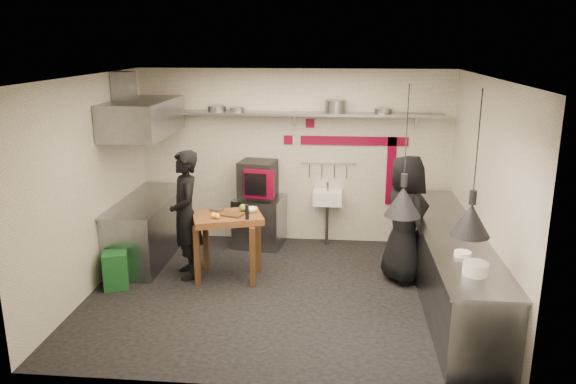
# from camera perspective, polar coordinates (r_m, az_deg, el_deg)

# --- Properties ---
(floor) EXTENTS (5.00, 5.00, 0.00)m
(floor) POSITION_cam_1_polar(r_m,az_deg,el_deg) (7.53, -0.70, -10.17)
(floor) COLOR black
(floor) RESTS_ON ground
(ceiling) EXTENTS (5.00, 5.00, 0.00)m
(ceiling) POSITION_cam_1_polar(r_m,az_deg,el_deg) (6.82, -0.77, 11.61)
(ceiling) COLOR beige
(ceiling) RESTS_ON floor
(wall_back) EXTENTS (5.00, 0.04, 2.80)m
(wall_back) POSITION_cam_1_polar(r_m,az_deg,el_deg) (9.08, 0.66, 3.60)
(wall_back) COLOR beige
(wall_back) RESTS_ON floor
(wall_front) EXTENTS (5.00, 0.04, 2.80)m
(wall_front) POSITION_cam_1_polar(r_m,az_deg,el_deg) (5.07, -3.24, -5.98)
(wall_front) COLOR beige
(wall_front) RESTS_ON floor
(wall_left) EXTENTS (0.04, 4.20, 2.80)m
(wall_left) POSITION_cam_1_polar(r_m,az_deg,el_deg) (7.72, -19.53, 0.61)
(wall_left) COLOR beige
(wall_left) RESTS_ON floor
(wall_right) EXTENTS (0.04, 4.20, 2.80)m
(wall_right) POSITION_cam_1_polar(r_m,az_deg,el_deg) (7.23, 19.37, -0.31)
(wall_right) COLOR beige
(wall_right) RESTS_ON floor
(red_band_horiz) EXTENTS (1.70, 0.02, 0.14)m
(red_band_horiz) POSITION_cam_1_polar(r_m,az_deg,el_deg) (8.99, 6.73, 5.18)
(red_band_horiz) COLOR maroon
(red_band_horiz) RESTS_ON wall_back
(red_band_vert) EXTENTS (0.14, 0.02, 1.10)m
(red_band_vert) POSITION_cam_1_polar(r_m,az_deg,el_deg) (9.12, 10.41, 2.10)
(red_band_vert) COLOR maroon
(red_band_vert) RESTS_ON wall_back
(red_tile_a) EXTENTS (0.14, 0.02, 0.14)m
(red_tile_a) POSITION_cam_1_polar(r_m,az_deg,el_deg) (8.95, 2.27, 6.99)
(red_tile_a) COLOR maroon
(red_tile_a) RESTS_ON wall_back
(red_tile_b) EXTENTS (0.14, 0.02, 0.14)m
(red_tile_b) POSITION_cam_1_polar(r_m,az_deg,el_deg) (9.02, 0.02, 5.32)
(red_tile_b) COLOR maroon
(red_tile_b) RESTS_ON wall_back
(back_shelf) EXTENTS (4.60, 0.34, 0.04)m
(back_shelf) POSITION_cam_1_polar(r_m,az_deg,el_deg) (8.79, 0.58, 7.96)
(back_shelf) COLOR slate
(back_shelf) RESTS_ON wall_back
(shelf_bracket_left) EXTENTS (0.04, 0.06, 0.24)m
(shelf_bracket_left) POSITION_cam_1_polar(r_m,az_deg,el_deg) (9.30, -11.20, 7.45)
(shelf_bracket_left) COLOR slate
(shelf_bracket_left) RESTS_ON wall_back
(shelf_bracket_mid) EXTENTS (0.04, 0.06, 0.24)m
(shelf_bracket_mid) POSITION_cam_1_polar(r_m,az_deg,el_deg) (8.95, 0.66, 7.45)
(shelf_bracket_mid) COLOR slate
(shelf_bracket_mid) RESTS_ON wall_back
(shelf_bracket_right) EXTENTS (0.04, 0.06, 0.24)m
(shelf_bracket_right) POSITION_cam_1_polar(r_m,az_deg,el_deg) (9.00, 12.90, 7.11)
(shelf_bracket_right) COLOR slate
(shelf_bracket_right) RESTS_ON wall_back
(pan_far_left) EXTENTS (0.37, 0.37, 0.09)m
(pan_far_left) POSITION_cam_1_polar(r_m,az_deg,el_deg) (8.96, -7.23, 8.40)
(pan_far_left) COLOR slate
(pan_far_left) RESTS_ON back_shelf
(pan_mid_left) EXTENTS (0.31, 0.31, 0.07)m
(pan_mid_left) POSITION_cam_1_polar(r_m,az_deg,el_deg) (8.90, -5.19, 8.35)
(pan_mid_left) COLOR slate
(pan_mid_left) RESTS_ON back_shelf
(stock_pot) EXTENTS (0.34, 0.34, 0.20)m
(stock_pot) POSITION_cam_1_polar(r_m,az_deg,el_deg) (8.75, 4.84, 8.67)
(stock_pot) COLOR slate
(stock_pot) RESTS_ON back_shelf
(pan_right) EXTENTS (0.34, 0.34, 0.08)m
(pan_right) POSITION_cam_1_polar(r_m,az_deg,el_deg) (8.78, 9.65, 8.14)
(pan_right) COLOR slate
(pan_right) RESTS_ON back_shelf
(oven_stand) EXTENTS (0.83, 0.77, 0.80)m
(oven_stand) POSITION_cam_1_polar(r_m,az_deg,el_deg) (9.07, -2.89, -2.98)
(oven_stand) COLOR slate
(oven_stand) RESTS_ON floor
(combi_oven) EXTENTS (0.62, 0.59, 0.58)m
(combi_oven) POSITION_cam_1_polar(r_m,az_deg,el_deg) (8.93, -3.08, 1.34)
(combi_oven) COLOR black
(combi_oven) RESTS_ON oven_stand
(oven_door) EXTENTS (0.48, 0.10, 0.46)m
(oven_door) POSITION_cam_1_polar(r_m,az_deg,el_deg) (8.61, -2.97, 0.80)
(oven_door) COLOR maroon
(oven_door) RESTS_ON combi_oven
(oven_glass) EXTENTS (0.34, 0.06, 0.34)m
(oven_glass) POSITION_cam_1_polar(r_m,az_deg,el_deg) (8.59, -3.34, 0.78)
(oven_glass) COLOR black
(oven_glass) RESTS_ON oven_door
(hand_sink) EXTENTS (0.46, 0.34, 0.22)m
(hand_sink) POSITION_cam_1_polar(r_m,az_deg,el_deg) (9.03, 4.03, -0.56)
(hand_sink) COLOR white
(hand_sink) RESTS_ON wall_back
(sink_tap) EXTENTS (0.03, 0.03, 0.14)m
(sink_tap) POSITION_cam_1_polar(r_m,az_deg,el_deg) (8.98, 4.06, 0.54)
(sink_tap) COLOR slate
(sink_tap) RESTS_ON hand_sink
(sink_drain) EXTENTS (0.06, 0.06, 0.66)m
(sink_drain) POSITION_cam_1_polar(r_m,az_deg,el_deg) (9.12, 3.98, -3.29)
(sink_drain) COLOR slate
(sink_drain) RESTS_ON floor
(utensil_rail) EXTENTS (0.90, 0.02, 0.02)m
(utensil_rail) POSITION_cam_1_polar(r_m,az_deg,el_deg) (9.03, 4.12, 2.97)
(utensil_rail) COLOR slate
(utensil_rail) RESTS_ON wall_back
(counter_right) EXTENTS (0.70, 3.80, 0.90)m
(counter_right) POSITION_cam_1_polar(r_m,az_deg,el_deg) (7.46, 16.10, -7.30)
(counter_right) COLOR slate
(counter_right) RESTS_ON floor
(counter_right_top) EXTENTS (0.76, 3.90, 0.03)m
(counter_right_top) POSITION_cam_1_polar(r_m,az_deg,el_deg) (7.29, 16.36, -3.92)
(counter_right_top) COLOR slate
(counter_right_top) RESTS_ON counter_right
(plate_stack) EXTENTS (0.33, 0.33, 0.13)m
(plate_stack) POSITION_cam_1_polar(r_m,az_deg,el_deg) (6.02, 18.51, -7.40)
(plate_stack) COLOR white
(plate_stack) RESTS_ON counter_right_top
(small_bowl_right) EXTENTS (0.23, 0.23, 0.05)m
(small_bowl_right) POSITION_cam_1_polar(r_m,az_deg,el_deg) (6.49, 17.32, -6.01)
(small_bowl_right) COLOR white
(small_bowl_right) RESTS_ON counter_right_top
(counter_left) EXTENTS (0.70, 1.90, 0.90)m
(counter_left) POSITION_cam_1_polar(r_m,az_deg,el_deg) (8.78, -14.10, -3.72)
(counter_left) COLOR slate
(counter_left) RESTS_ON floor
(counter_left_top) EXTENTS (0.76, 2.00, 0.03)m
(counter_left_top) POSITION_cam_1_polar(r_m,az_deg,el_deg) (8.64, -14.29, -0.80)
(counter_left_top) COLOR slate
(counter_left_top) RESTS_ON counter_left
(extractor_hood) EXTENTS (0.78, 1.60, 0.50)m
(extractor_hood) POSITION_cam_1_polar(r_m,az_deg,el_deg) (8.38, -14.52, 7.34)
(extractor_hood) COLOR slate
(extractor_hood) RESTS_ON ceiling
(hood_duct) EXTENTS (0.28, 0.28, 0.50)m
(hood_duct) POSITION_cam_1_polar(r_m,az_deg,el_deg) (8.43, -16.33, 9.99)
(hood_duct) COLOR slate
(hood_duct) RESTS_ON ceiling
(green_bin) EXTENTS (0.41, 0.41, 0.50)m
(green_bin) POSITION_cam_1_polar(r_m,az_deg,el_deg) (7.93, -17.11, -7.57)
(green_bin) COLOR #175324
(green_bin) RESTS_ON floor
(prep_table) EXTENTS (1.07, 0.89, 0.92)m
(prep_table) POSITION_cam_1_polar(r_m,az_deg,el_deg) (7.86, -6.08, -5.50)
(prep_table) COLOR brown
(prep_table) RESTS_ON floor
(cutting_board) EXTENTS (0.36, 0.30, 0.02)m
(cutting_board) POSITION_cam_1_polar(r_m,az_deg,el_deg) (7.68, -5.71, -2.27)
(cutting_board) COLOR #53321A
(cutting_board) RESTS_ON prep_table
(pepper_mill) EXTENTS (0.07, 0.07, 0.20)m
(pepper_mill) POSITION_cam_1_polar(r_m,az_deg,el_deg) (7.46, -4.18, -2.04)
(pepper_mill) COLOR black
(pepper_mill) RESTS_ON prep_table
(lemon_a) EXTENTS (0.09, 0.09, 0.07)m
(lemon_a) POSITION_cam_1_polar(r_m,az_deg,el_deg) (7.58, -7.58, -2.35)
(lemon_a) COLOR yellow
(lemon_a) RESTS_ON prep_table
(lemon_b) EXTENTS (0.09, 0.09, 0.07)m
(lemon_b) POSITION_cam_1_polar(r_m,az_deg,el_deg) (7.54, -7.21, -2.44)
(lemon_b) COLOR yellow
(lemon_b) RESTS_ON prep_table
(veg_ball) EXTENTS (0.13, 0.13, 0.10)m
(veg_ball) POSITION_cam_1_polar(r_m,az_deg,el_deg) (7.84, -4.62, -1.59)
(veg_ball) COLOR #599131
(veg_ball) RESTS_ON prep_table
(steel_tray) EXTENTS (0.20, 0.16, 0.03)m
(steel_tray) POSITION_cam_1_polar(r_m,az_deg,el_deg) (7.90, -7.29, -1.79)
(steel_tray) COLOR slate
(steel_tray) RESTS_ON prep_table
(bowl) EXTENTS (0.23, 0.23, 0.06)m
(bowl) POSITION_cam_1_polar(r_m,az_deg,el_deg) (7.80, -3.77, -1.82)
(bowl) COLOR white
(bowl) RESTS_ON prep_table
(heat_lamp_near) EXTENTS (0.50, 0.50, 1.42)m
(heat_lamp_near) POSITION_cam_1_polar(r_m,az_deg,el_deg) (6.03, 11.86, 4.03)
(heat_lamp_near) COLOR black
(heat_lamp_near) RESTS_ON ceiling
(heat_lamp_far) EXTENTS (0.44, 0.44, 1.44)m
(heat_lamp_far) POSITION_cam_1_polar(r_m,az_deg,el_deg) (5.65, 18.55, 2.68)
(heat_lamp_far) COLOR black
(heat_lamp_far) RESTS_ON ceiling
(chef_left) EXTENTS (0.66, 0.77, 1.80)m
(chef_left) POSITION_cam_1_polar(r_m,az_deg,el_deg) (7.86, -10.36, -2.30)
(chef_left) COLOR black
(chef_left) RESTS_ON floor
(chef_right) EXTENTS (0.86, 1.01, 1.76)m
(chef_right) POSITION_cam_1_polar(r_m,az_deg,el_deg) (7.77, 11.82, -2.73)
(chef_right) COLOR black
(chef_right) RESTS_ON floor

